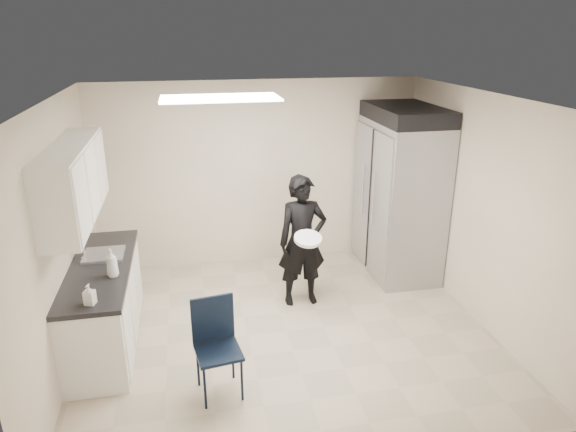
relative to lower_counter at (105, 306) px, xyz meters
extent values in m
plane|color=#B3A38D|center=(1.95, -0.20, -0.43)|extent=(4.50, 4.50, 0.00)
plane|color=silver|center=(1.95, -0.20, 2.17)|extent=(4.50, 4.50, 0.00)
plane|color=beige|center=(1.95, 1.80, 0.87)|extent=(4.50, 0.00, 4.50)
plane|color=beige|center=(-0.30, -0.20, 0.87)|extent=(0.00, 4.00, 4.00)
plane|color=beige|center=(4.20, -0.20, 0.87)|extent=(0.00, 4.00, 4.00)
cube|color=white|center=(1.35, 0.20, 2.14)|extent=(1.20, 0.60, 0.02)
cube|color=silver|center=(0.00, 0.00, 0.00)|extent=(0.60, 1.90, 0.86)
cube|color=black|center=(0.00, 0.00, 0.46)|extent=(0.64, 1.95, 0.05)
cube|color=gray|center=(0.02, 0.25, 0.44)|extent=(0.42, 0.40, 0.14)
cylinder|color=silver|center=(-0.18, 0.25, 0.59)|extent=(0.02, 0.02, 0.24)
cube|color=silver|center=(-0.13, 0.00, 1.40)|extent=(0.35, 1.80, 0.75)
cube|color=black|center=(-0.19, 1.15, 1.19)|extent=(0.22, 0.30, 0.35)
cube|color=yellow|center=(-0.29, -0.10, 0.79)|extent=(0.00, 0.12, 0.07)
cube|color=yellow|center=(-0.29, 0.10, 0.75)|extent=(0.00, 0.12, 0.07)
cube|color=gray|center=(3.78, 1.07, 0.62)|extent=(0.80, 1.35, 2.10)
cube|color=black|center=(3.78, 1.07, 1.77)|extent=(0.80, 1.35, 0.20)
cube|color=black|center=(1.14, -1.10, 0.02)|extent=(0.46, 0.46, 0.90)
imported|color=black|center=(2.28, 0.44, 0.39)|extent=(0.61, 0.42, 1.63)
cylinder|color=white|center=(2.28, 0.19, 0.52)|extent=(0.33, 0.33, 0.04)
imported|color=white|center=(0.18, -0.27, 0.63)|extent=(0.14, 0.14, 0.29)
imported|color=#A0A2AC|center=(0.04, -0.81, 0.58)|extent=(0.11, 0.11, 0.20)
camera|label=1|loc=(0.98, -5.12, 2.82)|focal=32.00mm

